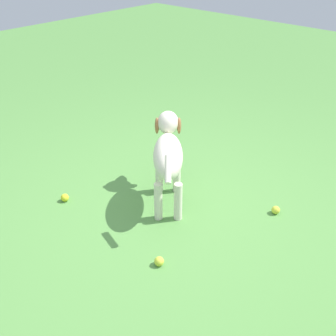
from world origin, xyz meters
name	(u,v)px	position (x,y,z in m)	size (l,w,h in m)	color
ground	(179,218)	(0.00, 0.00, 0.00)	(14.00, 14.00, 0.00)	#548C42
dog	(168,154)	(-0.23, 0.12, 0.44)	(0.70, 0.76, 0.66)	silver
tennis_ball_0	(65,198)	(-0.84, -0.47, 0.03)	(0.07, 0.07, 0.07)	yellow
tennis_ball_1	(159,261)	(0.25, -0.48, 0.03)	(0.07, 0.07, 0.07)	#CDD83C
tennis_ball_2	(276,210)	(0.53, 0.56, 0.03)	(0.07, 0.07, 0.07)	#D3DA3C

